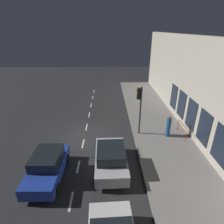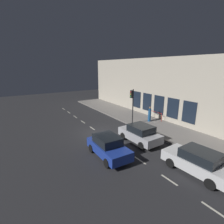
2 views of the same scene
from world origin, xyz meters
name	(u,v)px [view 2 (image 2 of 2)]	position (x,y,z in m)	size (l,w,h in m)	color
ground_plane	(99,133)	(0.00, 0.00, 0.00)	(60.00, 60.00, 0.00)	#28282B
sidewalk	(145,122)	(6.25, 0.00, 0.07)	(4.50, 32.00, 0.15)	gray
building_facade	(162,90)	(8.80, 0.00, 3.80)	(0.65, 32.00, 7.61)	beige
lane_centre_line	(104,136)	(0.00, -1.00, 0.00)	(0.12, 27.20, 0.01)	beige
traffic_light	(132,100)	(4.35, 0.21, 2.94)	(0.47, 0.32, 3.96)	#2D2D30
parked_car_0	(140,133)	(2.09, -3.78, 0.79)	(2.06, 3.96, 1.58)	#B7B7BC
parked_car_1	(198,161)	(2.06, -9.23, 0.79)	(2.05, 4.26, 1.58)	silver
parked_car_2	(108,146)	(-1.61, -4.42, 0.79)	(1.92, 3.99, 1.58)	#1E389E
pedestrian_0	(150,114)	(6.71, -0.26, 1.00)	(0.43, 0.43, 1.81)	#1E5189
red_railing	(156,114)	(7.88, -0.20, 0.85)	(0.05, 1.83, 0.97)	red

